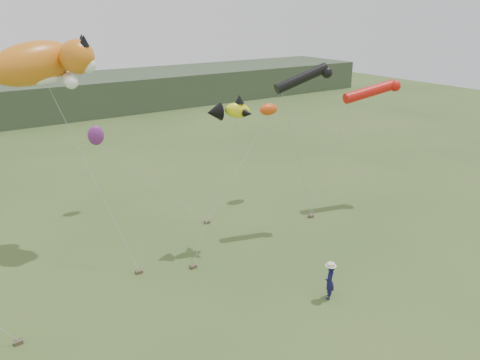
{
  "coord_description": "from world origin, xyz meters",
  "views": [
    {
      "loc": [
        -11.22,
        -13.12,
        11.81
      ],
      "look_at": [
        -0.4,
        3.0,
        4.67
      ],
      "focal_mm": 35.0,
      "sensor_mm": 36.0,
      "label": 1
    }
  ],
  "objects": [
    {
      "name": "cat_kite",
      "position": [
        -6.33,
        10.87,
        9.41
      ],
      "size": [
        5.83,
        3.35,
        2.62
      ],
      "color": "orange",
      "rests_on": "ground"
    },
    {
      "name": "ground",
      "position": [
        0.0,
        0.0,
        0.0
      ],
      "size": [
        120.0,
        120.0,
        0.0
      ],
      "primitive_type": "plane",
      "color": "#385123",
      "rests_on": "ground"
    },
    {
      "name": "festival_attendant",
      "position": [
        1.62,
        -0.9,
        0.81
      ],
      "size": [
        0.7,
        0.68,
        1.61
      ],
      "primitive_type": "imported",
      "rotation": [
        0.0,
        0.0,
        3.85
      ],
      "color": "#131245",
      "rests_on": "ground"
    },
    {
      "name": "sandbag_anchors",
      "position": [
        -1.81,
        5.57,
        0.08
      ],
      "size": [
        17.04,
        5.37,
        0.15
      ],
      "color": "brown",
      "rests_on": "ground"
    },
    {
      "name": "misc_kites",
      "position": [
        1.45,
        12.29,
        5.23
      ],
      "size": [
        10.96,
        4.78,
        2.12
      ],
      "color": "#DF4910",
      "rests_on": "ground"
    },
    {
      "name": "fish_kite",
      "position": [
        0.88,
        5.87,
        7.15
      ],
      "size": [
        2.36,
        1.55,
        1.23
      ],
      "color": "yellow",
      "rests_on": "ground"
    },
    {
      "name": "headland",
      "position": [
        -3.11,
        44.69,
        1.92
      ],
      "size": [
        90.0,
        13.0,
        4.0
      ],
      "color": "#2D3D28",
      "rests_on": "ground"
    },
    {
      "name": "tube_kites",
      "position": [
        9.12,
        5.83,
        7.65
      ],
      "size": [
        9.29,
        1.86,
        2.7
      ],
      "color": "black",
      "rests_on": "ground"
    }
  ]
}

